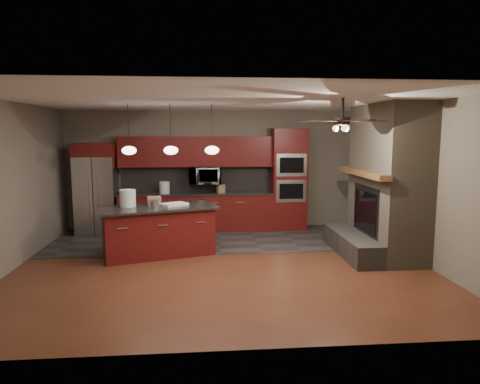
{
  "coord_description": "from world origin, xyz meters",
  "views": [
    {
      "loc": [
        -0.32,
        -7.21,
        2.26
      ],
      "look_at": [
        0.36,
        0.6,
        1.19
      ],
      "focal_mm": 32.0,
      "sensor_mm": 36.0,
      "label": 1
    }
  ],
  "objects": [
    {
      "name": "cardboard_box",
      "position": [
        -1.24,
        0.9,
        1.0
      ],
      "size": [
        0.27,
        0.21,
        0.16
      ],
      "primitive_type": "cube",
      "rotation": [
        0.0,
        0.0,
        0.12
      ],
      "color": "#96674D",
      "rests_on": "kitchen_island"
    },
    {
      "name": "paint_can",
      "position": [
        -1.22,
        0.63,
        0.99
      ],
      "size": [
        0.28,
        0.28,
        0.13
      ],
      "primitive_type": "cylinder",
      "rotation": [
        0.0,
        0.0,
        0.68
      ],
      "color": "#9FA0A4",
      "rests_on": "kitchen_island"
    },
    {
      "name": "pendant_center",
      "position": [
        -0.9,
        0.7,
        1.96
      ],
      "size": [
        0.26,
        0.26,
        0.92
      ],
      "color": "black",
      "rests_on": "ceiling"
    },
    {
      "name": "oven_tower",
      "position": [
        1.7,
        2.69,
        1.19
      ],
      "size": [
        0.8,
        0.63,
        2.38
      ],
      "color": "maroon",
      "rests_on": "ground"
    },
    {
      "name": "back_cabinetry",
      "position": [
        -0.48,
        2.74,
        0.89
      ],
      "size": [
        3.59,
        0.64,
        2.2
      ],
      "color": "maroon",
      "rests_on": "ground"
    },
    {
      "name": "counter_bucket",
      "position": [
        -1.21,
        2.7,
        1.03
      ],
      "size": [
        0.25,
        0.25,
        0.27
      ],
      "primitive_type": "cylinder",
      "rotation": [
        0.0,
        0.0,
        0.08
      ],
      "color": "silver",
      "rests_on": "back_cabinetry"
    },
    {
      "name": "refrigerator",
      "position": [
        -2.72,
        2.62,
        1.03
      ],
      "size": [
        0.88,
        0.75,
        2.06
      ],
      "color": "silver",
      "rests_on": "ground"
    },
    {
      "name": "back_wall",
      "position": [
        0.0,
        3.0,
        1.4
      ],
      "size": [
        7.0,
        0.02,
        2.8
      ],
      "primitive_type": "cube",
      "color": "#6F6559",
      "rests_on": "ground"
    },
    {
      "name": "counter_box",
      "position": [
        0.09,
        2.65,
        0.99
      ],
      "size": [
        0.2,
        0.18,
        0.19
      ],
      "primitive_type": "cube",
      "rotation": [
        0.0,
        0.0,
        0.36
      ],
      "color": "#916F4A",
      "rests_on": "back_cabinetry"
    },
    {
      "name": "right_wall",
      "position": [
        3.5,
        0.0,
        1.4
      ],
      "size": [
        0.02,
        6.0,
        2.8
      ],
      "primitive_type": "cube",
      "color": "#6F6559",
      "rests_on": "ground"
    },
    {
      "name": "ceiling_fan",
      "position": [
        1.8,
        -0.8,
        2.46
      ],
      "size": [
        1.27,
        1.33,
        0.41
      ],
      "color": "black",
      "rests_on": "ceiling"
    },
    {
      "name": "fireplace_column",
      "position": [
        3.04,
        0.4,
        1.3
      ],
      "size": [
        1.3,
        2.1,
        2.8
      ],
      "color": "#716450",
      "rests_on": "ground"
    },
    {
      "name": "kitchen_island",
      "position": [
        -1.16,
        0.71,
        0.47
      ],
      "size": [
        2.31,
        1.53,
        0.92
      ],
      "rotation": [
        0.0,
        0.0,
        0.29
      ],
      "color": "maroon",
      "rests_on": "ground"
    },
    {
      "name": "pendant_right",
      "position": [
        -0.15,
        0.7,
        1.96
      ],
      "size": [
        0.26,
        0.26,
        0.92
      ],
      "color": "black",
      "rests_on": "ceiling"
    },
    {
      "name": "slate_tile_patch",
      "position": [
        0.0,
        1.8,
        0.01
      ],
      "size": [
        7.0,
        2.4,
        0.01
      ],
      "primitive_type": "cube",
      "color": "#383532",
      "rests_on": "ground"
    },
    {
      "name": "paint_tray",
      "position": [
        -0.86,
        0.82,
        0.94
      ],
      "size": [
        0.54,
        0.51,
        0.04
      ],
      "primitive_type": "cube",
      "rotation": [
        0.0,
        0.0,
        0.59
      ],
      "color": "white",
      "rests_on": "kitchen_island"
    },
    {
      "name": "left_wall",
      "position": [
        -3.5,
        0.0,
        1.4
      ],
      "size": [
        0.02,
        6.0,
        2.8
      ],
      "primitive_type": "cube",
      "color": "#6F6559",
      "rests_on": "ground"
    },
    {
      "name": "ground",
      "position": [
        0.0,
        0.0,
        0.0
      ],
      "size": [
        7.0,
        7.0,
        0.0
      ],
      "primitive_type": "plane",
      "color": "brown",
      "rests_on": "ground"
    },
    {
      "name": "ceiling",
      "position": [
        0.0,
        0.0,
        2.8
      ],
      "size": [
        7.0,
        6.0,
        0.02
      ],
      "primitive_type": "cube",
      "color": "white",
      "rests_on": "back_wall"
    },
    {
      "name": "white_bucket",
      "position": [
        -1.71,
        0.74,
        1.08
      ],
      "size": [
        0.39,
        0.39,
        0.32
      ],
      "primitive_type": "cylinder",
      "rotation": [
        0.0,
        0.0,
        0.41
      ],
      "color": "silver",
      "rests_on": "kitchen_island"
    },
    {
      "name": "pendant_left",
      "position": [
        -1.65,
        0.7,
        1.96
      ],
      "size": [
        0.26,
        0.26,
        0.92
      ],
      "color": "black",
      "rests_on": "ceiling"
    },
    {
      "name": "microwave",
      "position": [
        -0.27,
        2.75,
        1.3
      ],
      "size": [
        0.73,
        0.41,
        0.5
      ],
      "primitive_type": "imported",
      "color": "silver",
      "rests_on": "back_cabinetry"
    }
  ]
}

